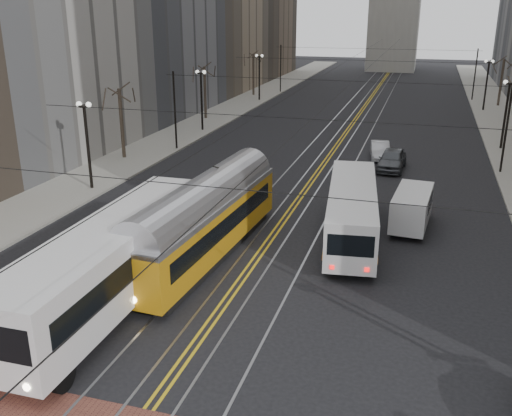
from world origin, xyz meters
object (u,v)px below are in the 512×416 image
Objects in this scene: sedan_grey at (392,159)px; rear_bus at (352,214)px; transit_bus at (114,265)px; streetcar at (205,226)px; sedan_silver at (380,150)px; cargo_van at (412,210)px.

rear_bus is at bearing -91.04° from sedan_grey.
sedan_grey is at bearing 68.25° from transit_bus.
transit_bus is 1.04× the size of streetcar.
transit_bus reaches higher than streetcar.
rear_bus is 2.66× the size of sedan_silver.
streetcar reaches higher than rear_bus.
rear_bus is 17.77m from sedan_silver.
rear_bus reaches higher than sedan_grey.
streetcar reaches higher than sedan_silver.
transit_bus is 2.89× the size of cargo_van.
streetcar is 11.63m from cargo_van.
cargo_van is (9.50, 6.68, -0.50)m from streetcar.
transit_bus is 16.62m from cargo_van.
transit_bus reaches higher than cargo_van.
sedan_silver is at bearing 72.78° from transit_bus.
transit_bus is 12.75m from rear_bus.
cargo_van is at bearing 33.55° from rear_bus.
cargo_van is 1.16× the size of sedan_silver.
rear_bus is at bearing -97.83° from sedan_silver.
sedan_silver is (-1.16, 3.22, -0.12)m from sedan_grey.
transit_bus is 1.26× the size of rear_bus.
sedan_silver is (6.50, 21.91, -0.88)m from streetcar.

